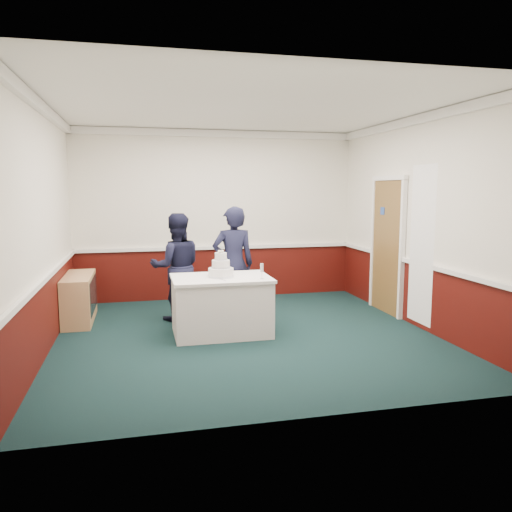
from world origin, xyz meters
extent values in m
plane|color=#122C28|center=(0.00, 0.00, 0.00)|extent=(5.00, 5.00, 0.00)
cube|color=white|center=(0.00, 2.48, 1.50)|extent=(5.00, 0.05, 3.00)
cube|color=white|center=(-2.48, 0.00, 1.50)|extent=(0.05, 5.00, 3.00)
cube|color=white|center=(2.48, 0.00, 1.50)|extent=(0.05, 5.00, 3.00)
cube|color=white|center=(0.00, 0.00, 2.98)|extent=(5.00, 5.00, 0.05)
cube|color=#420C08|center=(0.00, 2.48, 0.45)|extent=(5.00, 0.02, 0.90)
cube|color=white|center=(0.00, 2.47, 0.92)|extent=(4.98, 0.05, 0.06)
cube|color=white|center=(0.00, 2.46, 2.93)|extent=(5.00, 0.08, 0.12)
cube|color=brown|center=(2.46, 0.80, 1.05)|extent=(0.05, 0.90, 2.10)
cube|color=#234799|center=(2.44, 0.95, 1.62)|extent=(0.01, 0.12, 0.12)
cube|color=white|center=(2.42, -0.25, 1.20)|extent=(0.02, 0.60, 2.20)
cube|color=tan|center=(-2.28, 1.32, 0.35)|extent=(0.40, 1.20, 0.70)
cube|color=black|center=(-2.07, 1.32, 0.40)|extent=(0.01, 1.00, 0.50)
cube|color=white|center=(-0.32, 0.19, 0.38)|extent=(1.28, 0.88, 0.76)
cube|color=white|center=(-0.32, 0.19, 0.77)|extent=(1.32, 0.92, 0.04)
cylinder|color=white|center=(-0.32, 0.19, 0.85)|extent=(0.34, 0.34, 0.12)
cylinder|color=silver|center=(-0.32, 0.19, 0.80)|extent=(0.35, 0.35, 0.03)
cylinder|color=white|center=(-0.32, 0.19, 0.97)|extent=(0.24, 0.24, 0.11)
cylinder|color=silver|center=(-0.32, 0.19, 0.92)|extent=(0.25, 0.25, 0.02)
cylinder|color=white|center=(-0.32, 0.19, 1.07)|extent=(0.16, 0.16, 0.10)
cylinder|color=silver|center=(-0.32, 0.19, 1.03)|extent=(0.17, 0.17, 0.02)
sphere|color=#EDE5C9|center=(-0.32, 0.19, 1.14)|extent=(0.03, 0.03, 0.03)
sphere|color=#EDE5C9|center=(-0.29, 0.21, 1.14)|extent=(0.03, 0.03, 0.03)
sphere|color=#EDE5C9|center=(-0.34, 0.22, 1.14)|extent=(0.03, 0.03, 0.03)
sphere|color=#EDE5C9|center=(-0.30, 0.17, 1.14)|extent=(0.03, 0.03, 0.03)
sphere|color=#EDE5C9|center=(-0.34, 0.18, 1.14)|extent=(0.03, 0.03, 0.03)
cube|color=silver|center=(-0.35, -0.01, 0.79)|extent=(0.10, 0.21, 0.00)
cylinder|color=silver|center=(0.18, -0.09, 0.79)|extent=(0.05, 0.05, 0.01)
cylinder|color=silver|center=(0.18, -0.09, 0.84)|extent=(0.01, 0.01, 0.09)
cylinder|color=silver|center=(0.18, -0.09, 0.94)|extent=(0.04, 0.04, 0.11)
imported|color=black|center=(-0.85, 1.09, 0.81)|extent=(0.80, 0.63, 1.61)
imported|color=black|center=(-0.03, 0.84, 0.86)|extent=(0.63, 0.42, 1.72)
camera|label=1|loc=(-1.38, -6.38, 1.97)|focal=35.00mm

